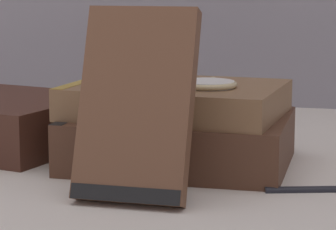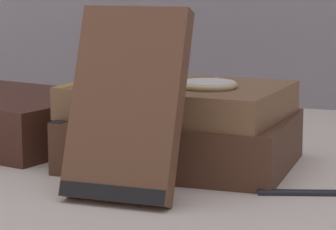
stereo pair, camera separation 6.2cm
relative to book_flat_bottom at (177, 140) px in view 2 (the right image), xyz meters
name	(u,v)px [view 2 (the right image)]	position (x,y,z in m)	size (l,w,h in m)	color
ground_plane	(130,164)	(-0.04, -0.01, -0.02)	(3.00, 3.00, 0.00)	beige
book_flat_bottom	(177,140)	(0.00, 0.00, 0.00)	(0.20, 0.16, 0.05)	#4C2D1E
book_flat_top	(174,99)	(0.00, 0.00, 0.04)	(0.20, 0.15, 0.03)	brown
book_leaning_front	(126,110)	(0.00, -0.12, 0.05)	(0.09, 0.07, 0.15)	brown
pocket_watch	(208,85)	(0.03, -0.01, 0.06)	(0.05, 0.06, 0.01)	silver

